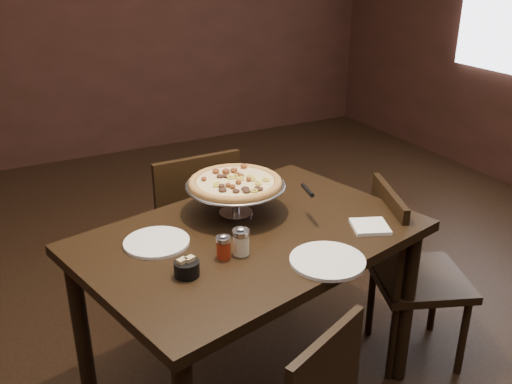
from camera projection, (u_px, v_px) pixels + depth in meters
name	position (u px, v px, depth m)	size (l,w,h in m)	color
room	(275.00, 80.00, 2.05)	(6.04, 7.04, 2.84)	black
dining_table	(251.00, 256.00, 2.28)	(1.46, 1.14, 0.81)	black
pizza_stand	(235.00, 183.00, 2.34)	(0.42, 0.42, 0.17)	#B5B4BC
parmesan_shaker	(241.00, 241.00, 2.06)	(0.06, 0.06, 0.11)	beige
pepper_flake_shaker	(223.00, 247.00, 2.04)	(0.05, 0.05, 0.10)	maroon
packet_caddy	(187.00, 268.00, 1.94)	(0.09, 0.09, 0.07)	black
napkin_stack	(370.00, 227.00, 2.27)	(0.14, 0.14, 0.01)	white
plate_left	(157.00, 242.00, 2.15)	(0.25, 0.25, 0.01)	white
plate_near	(327.00, 261.00, 2.02)	(0.27, 0.27, 0.01)	white
serving_spatula	(307.00, 191.00, 2.27)	(0.13, 0.13, 0.02)	#B5B4BC
chair_far	(191.00, 227.00, 2.93)	(0.45, 0.45, 0.94)	black
chair_side	(407.00, 269.00, 2.62)	(0.53, 0.53, 0.88)	black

